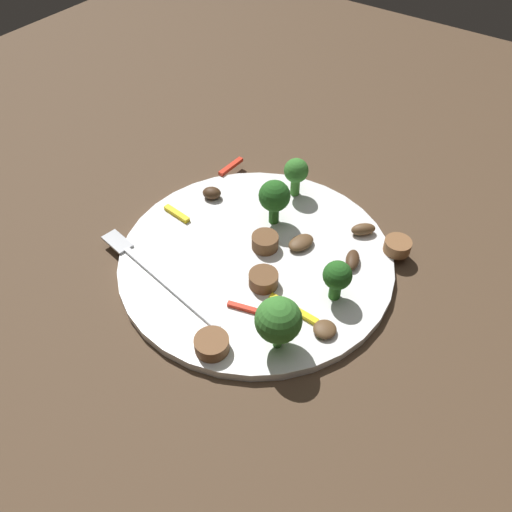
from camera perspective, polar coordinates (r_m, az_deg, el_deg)
name	(u,v)px	position (r m, az deg, el deg)	size (l,w,h in m)	color
ground_plane	(256,263)	(0.57, 0.00, -0.72)	(1.40, 1.40, 0.00)	#4C3826
plate	(256,259)	(0.56, 0.00, -0.36)	(0.29, 0.29, 0.01)	white
fork	(150,270)	(0.55, -11.29, -1.48)	(0.18, 0.04, 0.00)	silver
broccoli_floret_0	(274,197)	(0.57, 1.99, 6.34)	(0.03, 0.03, 0.05)	#296420
broccoli_floret_1	(339,275)	(0.51, 8.88, -2.03)	(0.03, 0.03, 0.04)	#296420
broccoli_floret_2	(278,320)	(0.46, 2.42, -6.93)	(0.04, 0.04, 0.06)	#408630
broccoli_floret_3	(296,172)	(0.62, 4.33, 8.96)	(0.03, 0.03, 0.05)	#408630
sausage_slice_0	(263,241)	(0.56, 0.75, 1.65)	(0.03, 0.03, 0.02)	brown
sausage_slice_1	(212,344)	(0.48, -4.78, -9.42)	(0.03, 0.03, 0.01)	brown
sausage_slice_2	(397,246)	(0.58, 14.95, 1.06)	(0.03, 0.03, 0.01)	brown
sausage_slice_3	(263,279)	(0.53, 0.80, -2.52)	(0.03, 0.03, 0.01)	brown
mushroom_0	(301,242)	(0.57, 4.85, 1.46)	(0.03, 0.02, 0.01)	brown
mushroom_1	(212,193)	(0.63, -4.77, 6.76)	(0.02, 0.02, 0.01)	#422B19
mushroom_2	(363,229)	(0.59, 11.45, 2.83)	(0.03, 0.01, 0.01)	brown
mushroom_3	(325,329)	(0.50, 7.40, -7.81)	(0.02, 0.02, 0.01)	brown
mushroom_4	(353,260)	(0.56, 10.33, -0.39)	(0.03, 0.01, 0.01)	#422B19
pepper_strip_0	(176,215)	(0.61, -8.61, 4.43)	(0.04, 0.01, 0.00)	yellow
pepper_strip_1	(293,309)	(0.51, 4.04, -5.70)	(0.05, 0.01, 0.00)	yellow
pepper_strip_2	(254,311)	(0.51, -0.25, -5.89)	(0.05, 0.00, 0.00)	red
pepper_strip_3	(231,166)	(0.67, -2.71, 9.59)	(0.04, 0.01, 0.00)	red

